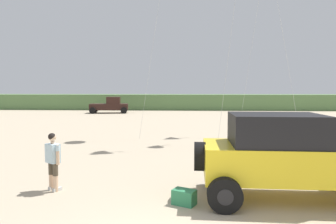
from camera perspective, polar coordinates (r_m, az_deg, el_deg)
The scene contains 5 objects.
dune_ridge at distance 45.85m, azimuth 10.00°, elevation 1.86°, with size 90.00×6.16×2.16m, color #567A47.
jeep at distance 8.72m, azimuth 20.97°, elevation -7.33°, with size 4.88×2.48×2.26m.
person_watching at distance 9.47m, azimuth -20.46°, elevation -8.04°, with size 0.53×0.46×1.67m.
cooler_box at distance 8.08m, azimuth 3.00°, elevation -15.41°, with size 0.56×0.36×0.38m, color #2D7F51.
distant_pickup at distance 38.64m, azimuth -10.62°, elevation 1.21°, with size 4.83×2.98×1.98m.
Camera 1 is at (0.28, -4.91, 2.90)m, focal length 33.04 mm.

